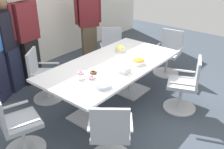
{
  "coord_description": "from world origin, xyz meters",
  "views": [
    {
      "loc": [
        -2.93,
        -2.38,
        2.43
      ],
      "look_at": [
        0.0,
        0.0,
        0.55
      ],
      "focal_mm": 41.02,
      "sensor_mm": 36.0,
      "label": 1
    }
  ],
  "objects": [
    {
      "name": "office_chair_1",
      "position": [
        1.68,
        -0.16,
        0.41
      ],
      "size": [
        0.61,
        0.61,
        0.91
      ],
      "rotation": [
        0.0,
        0.0,
        1.7
      ],
      "color": "silver",
      "rests_on": "ground"
    },
    {
      "name": "conference_table",
      "position": [
        0.0,
        0.0,
        0.63
      ],
      "size": [
        2.4,
        1.2,
        0.75
      ],
      "color": "white",
      "rests_on": "ground"
    },
    {
      "name": "person_standing_2",
      "position": [
        -0.38,
        1.72,
        0.97
      ],
      "size": [
        0.61,
        0.26,
        1.85
      ],
      "rotation": [
        0.0,
        0.0,
        -3.06
      ],
      "color": "black",
      "rests_on": "ground"
    },
    {
      "name": "office_chair_2",
      "position": [
        1.07,
        0.86,
        0.41
      ],
      "size": [
        0.76,
        0.76,
        0.91
      ],
      "rotation": [
        0.0,
        0.0,
        -3.89
      ],
      "color": "silver",
      "rests_on": "ground"
    },
    {
      "name": "snack_bowl_chips_yellow",
      "position": [
        0.51,
        0.22,
        0.8
      ],
      "size": [
        0.17,
        0.17,
        0.1
      ],
      "color": "beige",
      "rests_on": "conference_table"
    },
    {
      "name": "office_chair_5",
      "position": [
        -1.08,
        -0.85,
        0.41
      ],
      "size": [
        0.76,
        0.76,
        0.91
      ],
      "rotation": [
        0.0,
        0.0,
        -0.91
      ],
      "color": "silver",
      "rests_on": "ground"
    },
    {
      "name": "donut_platter",
      "position": [
        -0.59,
        -0.01,
        0.77
      ],
      "size": [
        0.34,
        0.34,
        0.04
      ],
      "color": "white",
      "rests_on": "conference_table"
    },
    {
      "name": "person_standing_3",
      "position": [
        1.13,
        1.6,
        0.92
      ],
      "size": [
        0.57,
        0.41,
        1.76
      ],
      "rotation": [
        0.0,
        0.0,
        -3.66
      ],
      "color": "brown",
      "rests_on": "ground"
    },
    {
      "name": "office_chair_4",
      "position": [
        -1.68,
        0.18,
        0.41
      ],
      "size": [
        0.68,
        0.68,
        0.91
      ],
      "rotation": [
        0.0,
        0.0,
        -1.88
      ],
      "color": "silver",
      "rests_on": "ground"
    },
    {
      "name": "napkin_pile",
      "position": [
        -0.14,
        -0.35,
        0.79
      ],
      "size": [
        0.15,
        0.15,
        0.09
      ],
      "primitive_type": "cube",
      "color": "white",
      "rests_on": "conference_table"
    },
    {
      "name": "plate_stack",
      "position": [
        -0.67,
        -0.4,
        0.78
      ],
      "size": [
        0.22,
        0.22,
        0.05
      ],
      "color": "white",
      "rests_on": "conference_table"
    },
    {
      "name": "office_chair_3",
      "position": [
        -0.63,
        1.02,
        0.41
      ],
      "size": [
        0.76,
        0.76,
        0.91
      ],
      "rotation": [
        0.0,
        0.0,
        -2.48
      ],
      "color": "silver",
      "rests_on": "ground"
    },
    {
      "name": "back_wall",
      "position": [
        0.0,
        2.4,
        1.4
      ],
      "size": [
        8.0,
        0.1,
        2.8
      ],
      "primitive_type": "cube",
      "color": "white",
      "rests_on": "ground"
    },
    {
      "name": "ground_plane",
      "position": [
        0.0,
        0.0,
        -0.01
      ],
      "size": [
        10.0,
        10.0,
        0.01
      ],
      "primitive_type": "cube",
      "color": "#3D4754"
    },
    {
      "name": "person_standing_1",
      "position": [
        -0.76,
        1.75,
        0.9
      ],
      "size": [
        0.6,
        0.36,
        1.73
      ],
      "rotation": [
        0.0,
        0.0,
        -2.79
      ],
      "color": "#232842",
      "rests_on": "ground"
    },
    {
      "name": "office_chair_0",
      "position": [
        0.61,
        -1.03,
        0.41
      ],
      "size": [
        0.7,
        0.7,
        0.91
      ],
      "rotation": [
        0.0,
        0.0,
        0.39
      ],
      "color": "silver",
      "rests_on": "ground"
    },
    {
      "name": "snack_bowl_chips_orange",
      "position": [
        0.25,
        -0.34,
        0.79
      ],
      "size": [
        0.23,
        0.23,
        0.09
      ],
      "color": "white",
      "rests_on": "conference_table"
    }
  ]
}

